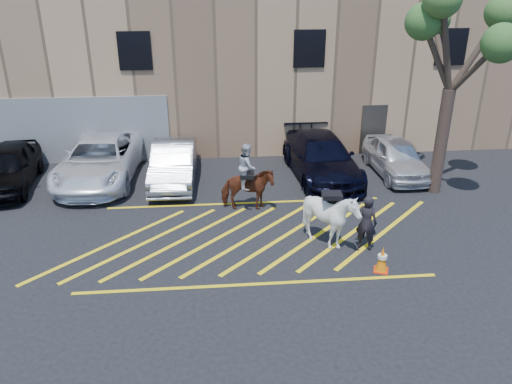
{
  "coord_description": "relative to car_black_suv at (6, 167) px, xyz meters",
  "views": [
    {
      "loc": [
        -1.05,
        -13.65,
        7.43
      ],
      "look_at": [
        0.21,
        0.2,
        1.3
      ],
      "focal_mm": 35.0,
      "sensor_mm": 36.0,
      "label": 1
    }
  ],
  "objects": [
    {
      "name": "saddled_white",
      "position": [
        11.02,
        -5.47,
        0.12
      ],
      "size": [
        1.64,
        1.81,
        1.84
      ],
      "color": "white",
      "rests_on": "ground"
    },
    {
      "name": "ground",
      "position": [
        8.75,
        -4.48,
        -0.8
      ],
      "size": [
        90.0,
        90.0,
        0.0
      ],
      "primitive_type": "plane",
      "color": "black",
      "rests_on": "ground"
    },
    {
      "name": "tree",
      "position": [
        15.78,
        -1.86,
        4.89
      ],
      "size": [
        3.99,
        4.37,
        7.31
      ],
      "color": "#46332A",
      "rests_on": "ground"
    },
    {
      "name": "mounted_bay",
      "position": [
        8.8,
        -2.78,
        0.15
      ],
      "size": [
        1.83,
        0.94,
        2.34
      ],
      "color": "brown",
      "rests_on": "ground"
    },
    {
      "name": "handler",
      "position": [
        12.03,
        -5.7,
        0.04
      ],
      "size": [
        0.73,
        0.65,
        1.67
      ],
      "primitive_type": "imported",
      "rotation": [
        0.0,
        0.0,
        2.63
      ],
      "color": "black",
      "rests_on": "ground"
    },
    {
      "name": "car_white_pickup",
      "position": [
        3.33,
        0.44,
        0.02
      ],
      "size": [
        2.98,
        5.99,
        1.63
      ],
      "primitive_type": "imported",
      "rotation": [
        0.0,
        0.0,
        -0.05
      ],
      "color": "white",
      "rests_on": "ground"
    },
    {
      "name": "warehouse",
      "position": [
        8.74,
        7.52,
        2.85
      ],
      "size": [
        32.42,
        10.2,
        7.3
      ],
      "color": "tan",
      "rests_on": "ground"
    },
    {
      "name": "car_silver_sedan",
      "position": [
        6.18,
        -0.04,
        -0.04
      ],
      "size": [
        1.67,
        4.6,
        1.51
      ],
      "primitive_type": "imported",
      "rotation": [
        0.0,
        0.0,
        -0.02
      ],
      "color": "#90949D",
      "rests_on": "ground"
    },
    {
      "name": "hatching_zone",
      "position": [
        8.75,
        -4.78,
        -0.79
      ],
      "size": [
        12.6,
        5.12,
        0.01
      ],
      "color": "yellow",
      "rests_on": "ground"
    },
    {
      "name": "traffic_cone",
      "position": [
        12.13,
        -6.94,
        -0.43
      ],
      "size": [
        0.49,
        0.49,
        0.73
      ],
      "color": "red",
      "rests_on": "ground"
    },
    {
      "name": "car_white_suv",
      "position": [
        14.94,
        0.01,
        -0.08
      ],
      "size": [
        1.8,
        4.26,
        1.44
      ],
      "primitive_type": "imported",
      "rotation": [
        0.0,
        0.0,
        0.02
      ],
      "color": "silver",
      "rests_on": "ground"
    },
    {
      "name": "car_blue_suv",
      "position": [
        11.91,
        -0.01,
        0.01
      ],
      "size": [
        2.64,
        5.71,
        1.61
      ],
      "primitive_type": "imported",
      "rotation": [
        0.0,
        0.0,
        0.07
      ],
      "color": "black",
      "rests_on": "ground"
    },
    {
      "name": "car_black_suv",
      "position": [
        0.0,
        0.0,
        0.0
      ],
      "size": [
        2.32,
        4.85,
        1.6
      ],
      "primitive_type": "imported",
      "rotation": [
        0.0,
        0.0,
        0.09
      ],
      "color": "black",
      "rests_on": "ground"
    }
  ]
}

